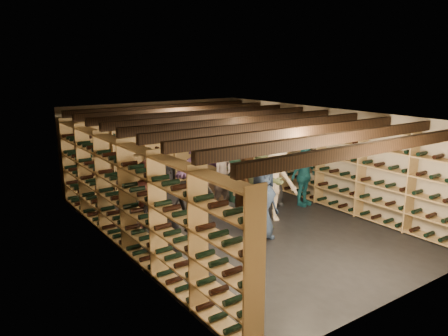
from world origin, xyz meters
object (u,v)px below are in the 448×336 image
person_5 (148,195)px  person_6 (262,203)px  person_2 (263,187)px  person_3 (272,181)px  person_12 (273,172)px  person_4 (304,176)px  person_9 (154,187)px  crate_loose (240,191)px  person_8 (248,184)px  person_0 (165,207)px  crate_stack_right (214,191)px  crate_stack_left (164,199)px  person_1 (199,212)px  person_10 (236,165)px  person_7 (222,176)px  person_11 (200,172)px

person_5 → person_6: person_6 is taller
person_2 → person_3: bearing=48.4°
person_2 → person_12: 1.72m
person_4 → person_6: (-2.24, -1.09, 0.00)m
person_4 → person_9: bearing=153.9°
crate_loose → person_12: size_ratio=0.30×
person_2 → person_8: size_ratio=1.17×
person_9 → person_3: bearing=-42.4°
person_0 → person_4: bearing=18.3°
crate_stack_right → person_6: size_ratio=0.38×
crate_stack_left → person_1: 2.38m
person_1 → person_2: bearing=17.6°
person_10 → person_7: bearing=-176.8°
crate_stack_right → person_4: size_ratio=0.38×
person_5 → person_12: bearing=1.9°
person_7 → person_0: bearing=-164.6°
crate_stack_left → person_7: size_ratio=0.52×
crate_stack_right → person_7: bearing=-103.6°
person_3 → person_7: person_3 is taller
person_12 → crate_loose: bearing=113.7°
person_12 → person_0: bearing=-144.7°
person_0 → person_12: 3.73m
person_3 → person_4: bearing=39.3°
person_9 → person_1: bearing=-100.7°
crate_stack_left → person_5: size_ratio=0.57×
person_4 → person_10: (-1.17, 1.25, 0.20)m
person_7 → person_11: size_ratio=0.89×
crate_loose → person_4: (0.70, -1.68, 0.67)m
crate_stack_left → person_2: person_2 is taller
person_7 → crate_loose: bearing=15.0°
person_2 → person_5: size_ratio=1.26×
crate_stack_right → person_8: person_8 is taller
person_10 → crate_stack_right: bearing=119.9°
person_12 → person_6: bearing=-118.2°
person_12 → person_3: bearing=-114.3°
person_3 → person_12: bearing=71.0°
person_5 → person_12: (3.26, -0.30, 0.09)m
crate_loose → person_0: person_0 is taller
person_7 → person_8: bearing=-103.0°
person_1 → person_2: size_ratio=0.89×
person_0 → person_10: (2.98, 1.85, 0.05)m
crate_stack_right → person_7: size_ratio=0.35×
person_1 → person_3: bearing=21.9°
crate_stack_left → person_3: size_ratio=0.47×
crate_loose → person_2: size_ratio=0.26×
crate_stack_right → person_1: person_1 is taller
crate_loose → person_9: 2.91m
crate_stack_left → person_0: bearing=-116.4°
person_10 → person_11: person_10 is taller
crate_loose → person_4: 1.94m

